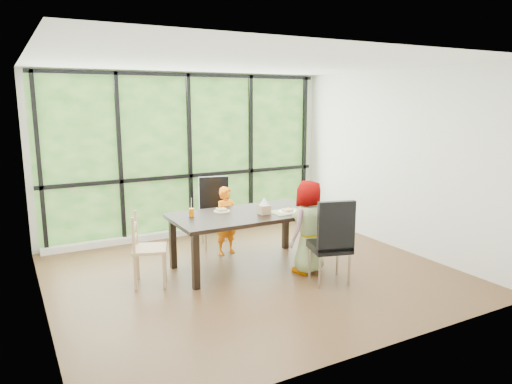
% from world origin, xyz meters
% --- Properties ---
extents(ground, '(5.00, 5.00, 0.00)m').
position_xyz_m(ground, '(0.00, 0.00, 0.00)').
color(ground, black).
rests_on(ground, ground).
extents(back_wall, '(5.00, 0.00, 5.00)m').
position_xyz_m(back_wall, '(0.00, 2.25, 1.35)').
color(back_wall, silver).
rests_on(back_wall, ground).
extents(foliage_backdrop, '(4.80, 0.02, 2.65)m').
position_xyz_m(foliage_backdrop, '(0.00, 2.23, 1.35)').
color(foliage_backdrop, '#224819').
rests_on(foliage_backdrop, back_wall).
extents(window_mullions, '(4.80, 0.06, 2.65)m').
position_xyz_m(window_mullions, '(0.00, 2.19, 1.35)').
color(window_mullions, black).
rests_on(window_mullions, back_wall).
extents(window_sill, '(4.80, 0.12, 0.10)m').
position_xyz_m(window_sill, '(0.00, 2.15, 0.05)').
color(window_sill, silver).
rests_on(window_sill, ground).
extents(dining_table, '(2.04, 1.11, 0.75)m').
position_xyz_m(dining_table, '(0.06, 0.29, 0.38)').
color(dining_table, black).
rests_on(dining_table, ground).
extents(chair_window_leather, '(0.56, 0.56, 1.08)m').
position_xyz_m(chair_window_leather, '(0.06, 1.28, 0.54)').
color(chair_window_leather, black).
rests_on(chair_window_leather, ground).
extents(chair_interior_leather, '(0.57, 0.57, 1.08)m').
position_xyz_m(chair_interior_leather, '(0.71, -0.71, 0.54)').
color(chair_interior_leather, black).
rests_on(chair_interior_leather, ground).
extents(chair_end_beech, '(0.52, 0.53, 0.90)m').
position_xyz_m(chair_end_beech, '(-1.27, 0.30, 0.45)').
color(chair_end_beech, tan).
rests_on(chair_end_beech, ground).
extents(child_toddler, '(0.40, 0.29, 1.01)m').
position_xyz_m(child_toddler, '(0.06, 0.91, 0.51)').
color(child_toddler, orange).
rests_on(child_toddler, ground).
extents(child_older, '(0.70, 0.58, 1.23)m').
position_xyz_m(child_older, '(0.65, -0.29, 0.62)').
color(child_older, gray).
rests_on(child_older, ground).
extents(placemat, '(0.44, 0.32, 0.01)m').
position_xyz_m(placemat, '(0.59, 0.08, 0.75)').
color(placemat, tan).
rests_on(placemat, dining_table).
extents(plate_far, '(0.22, 0.22, 0.01)m').
position_xyz_m(plate_far, '(-0.19, 0.52, 0.76)').
color(plate_far, white).
rests_on(plate_far, dining_table).
extents(plate_near, '(0.26, 0.26, 0.02)m').
position_xyz_m(plate_near, '(0.58, 0.06, 0.76)').
color(plate_near, white).
rests_on(plate_near, dining_table).
extents(orange_cup, '(0.07, 0.07, 0.11)m').
position_xyz_m(orange_cup, '(-0.65, 0.48, 0.80)').
color(orange_cup, orange).
rests_on(orange_cup, dining_table).
extents(green_cup, '(0.07, 0.07, 0.11)m').
position_xyz_m(green_cup, '(0.90, 0.02, 0.81)').
color(green_cup, green).
rests_on(green_cup, dining_table).
extents(white_mug, '(0.08, 0.08, 0.08)m').
position_xyz_m(white_mug, '(0.99, 0.34, 0.79)').
color(white_mug, white).
rests_on(white_mug, dining_table).
extents(tissue_box, '(0.14, 0.14, 0.12)m').
position_xyz_m(tissue_box, '(0.26, 0.14, 0.81)').
color(tissue_box, tan).
rests_on(tissue_box, dining_table).
extents(crepe_rolls_far, '(0.15, 0.12, 0.04)m').
position_xyz_m(crepe_rolls_far, '(-0.19, 0.52, 0.78)').
color(crepe_rolls_far, tan).
rests_on(crepe_rolls_far, plate_far).
extents(crepe_rolls_near, '(0.15, 0.12, 0.04)m').
position_xyz_m(crepe_rolls_near, '(0.58, 0.06, 0.78)').
color(crepe_rolls_near, tan).
rests_on(crepe_rolls_near, plate_near).
extents(straw_white, '(0.01, 0.04, 0.20)m').
position_xyz_m(straw_white, '(-0.65, 0.48, 0.90)').
color(straw_white, white).
rests_on(straw_white, orange_cup).
extents(straw_pink, '(0.01, 0.04, 0.20)m').
position_xyz_m(straw_pink, '(0.90, 0.02, 0.90)').
color(straw_pink, pink).
rests_on(straw_pink, green_cup).
extents(tissue, '(0.12, 0.12, 0.11)m').
position_xyz_m(tissue, '(0.26, 0.14, 0.92)').
color(tissue, white).
rests_on(tissue, tissue_box).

